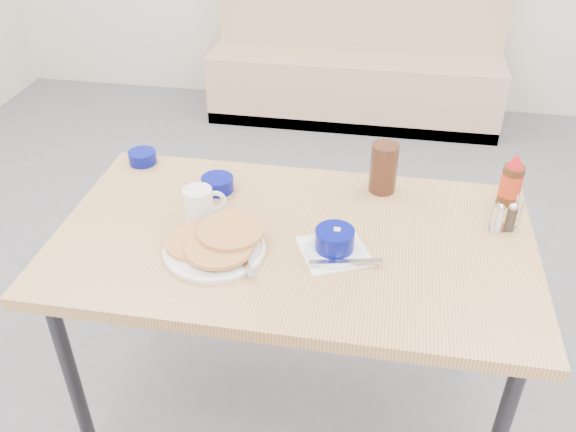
% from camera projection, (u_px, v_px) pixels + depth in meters
% --- Properties ---
extents(booth_bench, '(1.90, 0.56, 1.22)m').
position_uv_depth(booth_bench, '(356.00, 65.00, 4.08)').
color(booth_bench, tan).
rests_on(booth_bench, ground).
extents(dining_table, '(1.40, 0.80, 0.76)m').
position_uv_depth(dining_table, '(293.00, 253.00, 1.83)').
color(dining_table, tan).
rests_on(dining_table, ground).
extents(pancake_plate, '(0.29, 0.29, 0.05)m').
position_uv_depth(pancake_plate, '(215.00, 244.00, 1.72)').
color(pancake_plate, white).
rests_on(pancake_plate, dining_table).
extents(coffee_mug, '(0.13, 0.09, 0.10)m').
position_uv_depth(coffee_mug, '(200.00, 203.00, 1.84)').
color(coffee_mug, white).
rests_on(coffee_mug, dining_table).
extents(grits_setting, '(0.26, 0.24, 0.08)m').
position_uv_depth(grits_setting, '(335.00, 243.00, 1.71)').
color(grits_setting, white).
rests_on(grits_setting, dining_table).
extents(creamer_bowl, '(0.10, 0.10, 0.04)m').
position_uv_depth(creamer_bowl, '(142.00, 157.00, 2.14)').
color(creamer_bowl, '#040B6F').
rests_on(creamer_bowl, dining_table).
extents(butter_bowl, '(0.11, 0.11, 0.05)m').
position_uv_depth(butter_bowl, '(218.00, 184.00, 1.99)').
color(butter_bowl, '#040B6F').
rests_on(butter_bowl, dining_table).
extents(amber_tumbler, '(0.11, 0.11, 0.17)m').
position_uv_depth(amber_tumbler, '(384.00, 168.00, 1.96)').
color(amber_tumbler, '#391E12').
rests_on(amber_tumbler, dining_table).
extents(condiment_caddy, '(0.10, 0.07, 0.11)m').
position_uv_depth(condiment_caddy, '(504.00, 218.00, 1.80)').
color(condiment_caddy, silver).
rests_on(condiment_caddy, dining_table).
extents(syrup_bottle, '(0.07, 0.07, 0.18)m').
position_uv_depth(syrup_bottle, '(511.00, 182.00, 1.90)').
color(syrup_bottle, '#47230F').
rests_on(syrup_bottle, dining_table).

